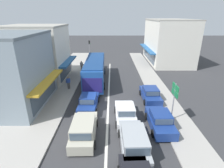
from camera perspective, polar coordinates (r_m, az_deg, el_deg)
ground_plane at (r=17.95m, az=-1.20°, el=-8.25°), size 140.00×140.00×0.00m
lane_centre_line at (r=21.52m, az=-0.97°, el=-2.95°), size 0.20×28.00×0.01m
sidewalk_left at (r=24.41m, az=-17.06°, el=-0.72°), size 5.20×44.00×0.14m
kerb_right at (r=24.04m, az=14.07°, el=-0.78°), size 2.80×44.00×0.12m
shopfront_corner_near at (r=20.36m, az=-31.27°, el=3.48°), size 8.27×8.14×7.40m
shopfront_mid_block at (r=27.35m, az=-22.96°, el=9.17°), size 8.69×7.44×7.71m
building_right_far at (r=37.25m, az=17.90°, el=13.13°), size 8.24×12.60×8.28m
city_bus at (r=24.73m, az=-5.45°, el=4.89°), size 2.98×10.93×3.23m
sedan_behind_bus_near at (r=18.04m, az=-7.53°, el=-5.91°), size 1.99×4.25×1.47m
wagon_queue_far_back at (r=12.87m, az=7.19°, el=-18.08°), size 2.04×4.55×1.58m
wagon_behind_bus_mid at (r=14.03m, az=-9.06°, el=-14.38°), size 1.99×4.53×1.58m
sedan_queue_gap_filler at (r=16.04m, az=4.51°, el=-9.51°), size 1.97×4.24×1.47m
parked_sedan_kerb_front at (r=15.55m, az=15.50°, el=-11.42°), size 1.97×4.24×1.47m
parked_sedan_kerb_second at (r=20.07m, az=12.49°, el=-3.31°), size 2.00×4.25×1.47m
traffic_light_downstreet at (r=36.82m, az=-7.25°, el=11.87°), size 0.33×0.24×4.20m
directional_road_sign at (r=15.82m, az=19.89°, el=-2.96°), size 0.10×1.40×3.60m
pedestrian_with_handbag_near at (r=30.18m, az=-9.79°, el=6.12°), size 0.56×0.55×1.63m
pedestrian_browsing_midblock at (r=22.71m, az=-13.96°, el=0.63°), size 0.47×0.39×1.63m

